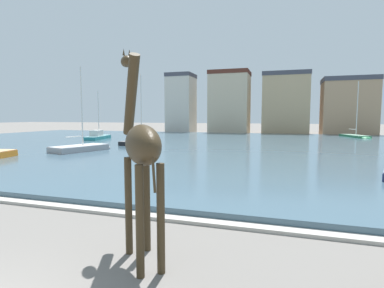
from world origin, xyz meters
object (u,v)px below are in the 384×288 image
Objects in this scene: sailboat_teal at (99,137)px; sailboat_grey at (84,149)px; giraffe_statue at (141,149)px; sailboat_green at (356,137)px; sailboat_black at (142,142)px.

sailboat_teal is 0.88× the size of sailboat_grey.
sailboat_green is (13.64, 44.66, -2.36)m from giraffe_statue.
sailboat_grey is at bearing -60.52° from sailboat_teal.
giraffe_statue is 0.67× the size of sailboat_grey.
sailboat_green is at bearing 73.02° from giraffe_statue.
sailboat_teal is at bearing 126.12° from giraffe_statue.
sailboat_black is at bearing 116.95° from giraffe_statue.
sailboat_green reaches higher than sailboat_black.
sailboat_grey is (-14.66, 17.17, -2.29)m from giraffe_statue.
sailboat_black reaches higher than sailboat_teal.
sailboat_black is (9.30, -5.19, 0.01)m from sailboat_teal.
giraffe_statue is 46.75m from sailboat_green.
sailboat_teal is at bearing 119.48° from sailboat_grey.
sailboat_green is 38.47m from sailboat_teal.
giraffe_statue is 0.65× the size of sailboat_black.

